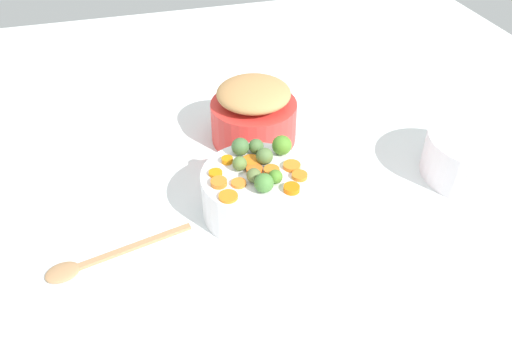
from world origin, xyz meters
The scene contains 25 objects.
tabletop centered at (0.00, 0.00, 0.01)m, with size 2.40×2.40×0.02m, color white.
serving_bowl_carrots centered at (0.03, -0.04, 0.07)m, with size 0.24×0.24×0.11m, color white.
metal_pot centered at (0.10, 0.23, 0.07)m, with size 0.22×0.22×0.11m, color red.
stuffing_mound centered at (0.10, 0.23, 0.16)m, with size 0.19×0.19×0.06m, color tan.
carrot_slice_0 centered at (0.03, -0.03, 0.13)m, with size 0.04×0.04×0.01m, color orange.
carrot_slice_1 centered at (0.11, -0.08, 0.13)m, with size 0.03×0.03×0.01m, color orange.
carrot_slice_2 centered at (0.11, -0.04, 0.13)m, with size 0.04×0.04×0.01m, color orange.
carrot_slice_3 centered at (-0.01, -0.06, 0.13)m, with size 0.03×0.03×0.01m, color orange.
carrot_slice_4 centered at (0.03, 0.00, 0.13)m, with size 0.04×0.04×0.01m, color orange.
carrot_slice_5 centered at (-0.05, -0.02, 0.13)m, with size 0.03×0.03×0.01m, color orange.
carrot_slice_6 centered at (-0.04, -0.10, 0.13)m, with size 0.04×0.04×0.01m, color orange.
carrot_slice_7 centered at (0.08, -0.11, 0.13)m, with size 0.03×0.03×0.01m, color orange.
carrot_slice_8 centered at (0.06, -0.05, 0.13)m, with size 0.03×0.03×0.01m, color orange.
carrot_slice_9 centered at (-0.05, -0.05, 0.13)m, with size 0.03×0.03×0.01m, color orange.
carrot_slice_10 centered at (-0.02, 0.02, 0.13)m, with size 0.03×0.03×0.01m, color orange.
brussels_sprout_0 centered at (0.03, -0.10, 0.15)m, with size 0.04×0.04×0.04m, color #498139.
brussels_sprout_1 centered at (0.06, -0.01, 0.14)m, with size 0.04×0.04×0.04m, color #54743C.
brussels_sprout_2 centered at (0.10, 0.01, 0.15)m, with size 0.04×0.04×0.04m, color #4F8829.
brussels_sprout_3 centered at (0.05, 0.03, 0.14)m, with size 0.03×0.03×0.03m, color #4B6E39.
brussels_sprout_4 centered at (0.06, -0.08, 0.14)m, with size 0.03×0.03×0.03m, color #4D862A.
brussels_sprout_5 centered at (0.02, -0.06, 0.14)m, with size 0.03×0.03×0.03m, color #60743D.
brussels_sprout_6 centered at (0.02, 0.04, 0.14)m, with size 0.04×0.04×0.04m, color #466F3A.
brussels_sprout_7 centered at (0.00, -0.02, 0.14)m, with size 0.03×0.03×0.03m, color olive.
wooden_spoon centered at (-0.33, -0.10, 0.03)m, with size 0.30×0.10×0.01m.
casserole_dish centered at (0.57, -0.06, 0.07)m, with size 0.24×0.24×0.11m, color white.
Camera 1 is at (-0.20, -0.85, 0.80)m, focal length 35.93 mm.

